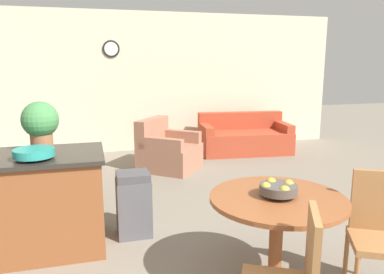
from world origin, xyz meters
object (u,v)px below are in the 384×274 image
(fruit_bowl, at_px, (278,189))
(kitchen_island, at_px, (25,204))
(teal_bowl, at_px, (34,153))
(couch, at_px, (244,138))
(dining_table, at_px, (277,217))
(trash_bin, at_px, (134,204))
(potted_plant, at_px, (40,123))
(armchair, at_px, (168,152))
(dining_chair_near_right, at_px, (379,229))

(fruit_bowl, distance_m, kitchen_island, 2.30)
(fruit_bowl, bearing_deg, teal_bowl, 152.89)
(teal_bowl, relative_size, couch, 0.19)
(dining_table, height_order, trash_bin, dining_table)
(potted_plant, bearing_deg, kitchen_island, -129.67)
(dining_table, distance_m, potted_plant, 2.32)
(teal_bowl, bearing_deg, dining_table, -27.14)
(teal_bowl, xyz_separation_m, armchair, (1.69, 2.53, -0.70))
(dining_table, bearing_deg, fruit_bowl, 115.88)
(fruit_bowl, bearing_deg, kitchen_island, 150.54)
(potted_plant, height_order, couch, potted_plant)
(kitchen_island, bearing_deg, fruit_bowl, -29.46)
(teal_bowl, relative_size, trash_bin, 0.51)
(teal_bowl, relative_size, potted_plant, 0.74)
(teal_bowl, distance_m, trash_bin, 1.11)
(dining_table, distance_m, couch, 4.51)
(kitchen_island, relative_size, potted_plant, 3.16)
(dining_chair_near_right, distance_m, trash_bin, 2.24)
(dining_chair_near_right, height_order, kitchen_island, dining_chair_near_right)
(fruit_bowl, bearing_deg, potted_plant, 143.93)
(fruit_bowl, height_order, couch, fruit_bowl)
(couch, bearing_deg, potted_plant, -133.33)
(dining_chair_near_right, bearing_deg, trash_bin, -13.58)
(teal_bowl, bearing_deg, potted_plant, 86.44)
(potted_plant, xyz_separation_m, couch, (3.35, 2.91, -0.92))
(potted_plant, xyz_separation_m, armchair, (1.66, 2.15, -0.90))
(potted_plant, distance_m, armchair, 2.87)
(trash_bin, relative_size, couch, 0.37)
(kitchen_island, height_order, trash_bin, kitchen_island)
(fruit_bowl, xyz_separation_m, couch, (1.54, 4.23, -0.54))
(dining_chair_near_right, height_order, teal_bowl, teal_bowl)
(dining_chair_near_right, xyz_separation_m, potted_plant, (-2.51, 1.61, 0.67))
(dining_chair_near_right, relative_size, kitchen_island, 0.65)
(fruit_bowl, height_order, armchair, fruit_bowl)
(kitchen_island, xyz_separation_m, trash_bin, (1.01, 0.07, -0.14))
(couch, bearing_deg, armchair, -150.16)
(dining_chair_near_right, relative_size, armchair, 0.80)
(fruit_bowl, relative_size, armchair, 0.24)
(fruit_bowl, relative_size, kitchen_island, 0.20)
(kitchen_island, height_order, teal_bowl, teal_bowl)
(kitchen_island, bearing_deg, teal_bowl, -51.09)
(fruit_bowl, distance_m, teal_bowl, 2.07)
(dining_table, xyz_separation_m, potted_plant, (-1.81, 1.32, 0.61))
(teal_bowl, xyz_separation_m, couch, (3.37, 3.29, -0.71))
(dining_table, bearing_deg, couch, 70.00)
(dining_chair_near_right, bearing_deg, dining_table, 5.76)
(dining_table, distance_m, trash_bin, 1.56)
(fruit_bowl, bearing_deg, armchair, 92.45)
(potted_plant, bearing_deg, teal_bowl, -93.56)
(dining_table, distance_m, fruit_bowl, 0.23)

